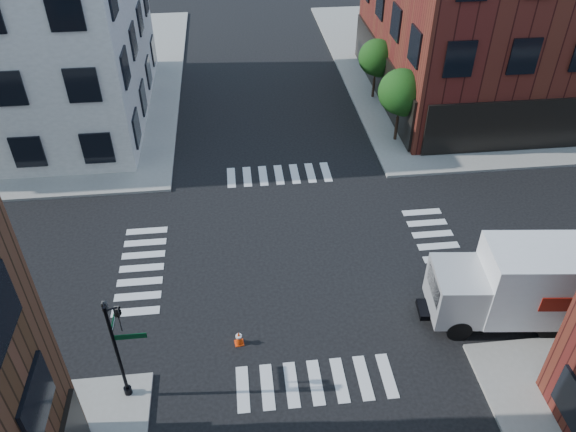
# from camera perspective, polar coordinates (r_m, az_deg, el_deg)

# --- Properties ---
(ground) EXTENTS (120.00, 120.00, 0.00)m
(ground) POSITION_cam_1_polar(r_m,az_deg,el_deg) (26.33, 0.56, -4.18)
(ground) COLOR black
(ground) RESTS_ON ground
(sidewalk_ne) EXTENTS (30.00, 30.00, 0.15)m
(sidewalk_ne) POSITION_cam_1_polar(r_m,az_deg,el_deg) (49.92, 22.89, 14.26)
(sidewalk_ne) COLOR gray
(sidewalk_ne) RESTS_ON ground
(building_ne) EXTENTS (25.00, 16.00, 12.00)m
(building_ne) POSITION_cam_1_polar(r_m,az_deg,el_deg) (43.79, 27.04, 18.54)
(building_ne) COLOR #4F1613
(building_ne) RESTS_ON ground
(tree_near) EXTENTS (2.69, 2.69, 4.49)m
(tree_near) POSITION_cam_1_polar(r_m,az_deg,el_deg) (34.27, 11.49, 12.04)
(tree_near) COLOR black
(tree_near) RESTS_ON ground
(tree_far) EXTENTS (2.43, 2.43, 4.07)m
(tree_far) POSITION_cam_1_polar(r_m,az_deg,el_deg) (39.65, 9.06, 15.45)
(tree_far) COLOR black
(tree_far) RESTS_ON ground
(signal_pole) EXTENTS (1.29, 1.24, 4.60)m
(signal_pole) POSITION_cam_1_polar(r_m,az_deg,el_deg) (19.96, -16.95, -12.02)
(signal_pole) COLOR black
(signal_pole) RESTS_ON ground
(box_truck) EXTENTS (8.27, 3.25, 3.66)m
(box_truck) POSITION_cam_1_polar(r_m,az_deg,el_deg) (24.36, 24.00, -6.38)
(box_truck) COLOR silver
(box_truck) RESTS_ON ground
(traffic_cone) EXTENTS (0.39, 0.39, 0.65)m
(traffic_cone) POSITION_cam_1_polar(r_m,az_deg,el_deg) (22.62, -5.02, -12.24)
(traffic_cone) COLOR #EF3C0A
(traffic_cone) RESTS_ON ground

